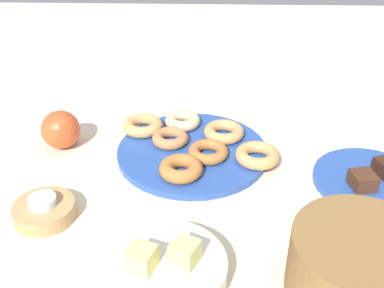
{
  "coord_description": "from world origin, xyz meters",
  "views": [
    {
      "loc": [
        -0.02,
        0.81,
        0.53
      ],
      "look_at": [
        0.0,
        0.03,
        0.04
      ],
      "focal_mm": 42.67,
      "sensor_mm": 36.0,
      "label": 1
    }
  ],
  "objects_px": {
    "donut_1": "(183,121)",
    "donut_6": "(208,152)",
    "donut_3": "(143,126)",
    "fruit_bowl": "(166,272)",
    "donut_5": "(224,132)",
    "basket": "(360,267)",
    "donut_plate": "(192,151)",
    "tealight": "(42,201)",
    "donut_0": "(181,169)",
    "candle_holder": "(45,211)",
    "donut_4": "(257,155)",
    "cake_plate": "(371,181)",
    "apple": "(61,130)",
    "donut_2": "(170,138)",
    "melon_chunk_left": "(187,253)",
    "melon_chunk_right": "(142,259)",
    "brownie_far": "(363,180)"
  },
  "relations": [
    {
      "from": "donut_1",
      "to": "donut_6",
      "type": "height_order",
      "value": "donut_1"
    },
    {
      "from": "donut_3",
      "to": "fruit_bowl",
      "type": "distance_m",
      "value": 0.43
    },
    {
      "from": "donut_6",
      "to": "donut_1",
      "type": "bearing_deg",
      "value": -65.23
    },
    {
      "from": "donut_5",
      "to": "basket",
      "type": "xyz_separation_m",
      "value": [
        -0.18,
        0.41,
        0.02
      ]
    },
    {
      "from": "donut_plate",
      "to": "tealight",
      "type": "xyz_separation_m",
      "value": [
        0.25,
        0.21,
        0.03
      ]
    },
    {
      "from": "donut_6",
      "to": "fruit_bowl",
      "type": "xyz_separation_m",
      "value": [
        0.06,
        0.32,
        -0.0
      ]
    },
    {
      "from": "donut_1",
      "to": "donut_0",
      "type": "bearing_deg",
      "value": 91.9
    },
    {
      "from": "donut_3",
      "to": "basket",
      "type": "distance_m",
      "value": 0.56
    },
    {
      "from": "donut_3",
      "to": "candle_holder",
      "type": "bearing_deg",
      "value": 64.13
    },
    {
      "from": "donut_4",
      "to": "cake_plate",
      "type": "relative_size",
      "value": 0.41
    },
    {
      "from": "tealight",
      "to": "donut_3",
      "type": "bearing_deg",
      "value": -115.87
    },
    {
      "from": "cake_plate",
      "to": "fruit_bowl",
      "type": "distance_m",
      "value": 0.45
    },
    {
      "from": "donut_plate",
      "to": "cake_plate",
      "type": "relative_size",
      "value": 1.44
    },
    {
      "from": "apple",
      "to": "donut_3",
      "type": "bearing_deg",
      "value": -164.12
    },
    {
      "from": "donut_2",
      "to": "melon_chunk_left",
      "type": "xyz_separation_m",
      "value": [
        -0.05,
        0.37,
        0.03
      ]
    },
    {
      "from": "candle_holder",
      "to": "tealight",
      "type": "height_order",
      "value": "tealight"
    },
    {
      "from": "donut_2",
      "to": "melon_chunk_left",
      "type": "relative_size",
      "value": 2.17
    },
    {
      "from": "donut_0",
      "to": "donut_5",
      "type": "height_order",
      "value": "donut_0"
    },
    {
      "from": "donut_1",
      "to": "tealight",
      "type": "height_order",
      "value": "tealight"
    },
    {
      "from": "melon_chunk_right",
      "to": "donut_2",
      "type": "bearing_deg",
      "value": -91.67
    },
    {
      "from": "donut_plate",
      "to": "fruit_bowl",
      "type": "xyz_separation_m",
      "value": [
        0.03,
        0.35,
        0.01
      ]
    },
    {
      "from": "donut_6",
      "to": "apple",
      "type": "relative_size",
      "value": 0.99
    },
    {
      "from": "basket",
      "to": "melon_chunk_right",
      "type": "distance_m",
      "value": 0.3
    },
    {
      "from": "donut_4",
      "to": "candle_holder",
      "type": "xyz_separation_m",
      "value": [
        0.38,
        0.17,
        -0.01
      ]
    },
    {
      "from": "donut_4",
      "to": "fruit_bowl",
      "type": "bearing_deg",
      "value": 62.38
    },
    {
      "from": "donut_2",
      "to": "donut_3",
      "type": "relative_size",
      "value": 0.88
    },
    {
      "from": "fruit_bowl",
      "to": "melon_chunk_right",
      "type": "height_order",
      "value": "melon_chunk_right"
    },
    {
      "from": "donut_1",
      "to": "donut_3",
      "type": "relative_size",
      "value": 0.9
    },
    {
      "from": "donut_1",
      "to": "melon_chunk_right",
      "type": "bearing_deg",
      "value": 85.79
    },
    {
      "from": "donut_4",
      "to": "cake_plate",
      "type": "xyz_separation_m",
      "value": [
        -0.22,
        0.05,
        -0.02
      ]
    },
    {
      "from": "tealight",
      "to": "melon_chunk_right",
      "type": "xyz_separation_m",
      "value": [
        -0.19,
        0.15,
        0.02
      ]
    },
    {
      "from": "donut_6",
      "to": "donut_5",
      "type": "bearing_deg",
      "value": -113.06
    },
    {
      "from": "melon_chunk_left",
      "to": "apple",
      "type": "distance_m",
      "value": 0.47
    },
    {
      "from": "tealight",
      "to": "melon_chunk_left",
      "type": "height_order",
      "value": "melon_chunk_left"
    },
    {
      "from": "donut_6",
      "to": "fruit_bowl",
      "type": "relative_size",
      "value": 0.46
    },
    {
      "from": "donut_0",
      "to": "melon_chunk_right",
      "type": "bearing_deg",
      "value": 81.42
    },
    {
      "from": "basket",
      "to": "brownie_far",
      "type": "bearing_deg",
      "value": -107.66
    },
    {
      "from": "brownie_far",
      "to": "fruit_bowl",
      "type": "distance_m",
      "value": 0.42
    },
    {
      "from": "donut_3",
      "to": "donut_6",
      "type": "relative_size",
      "value": 1.09
    },
    {
      "from": "donut_0",
      "to": "donut_1",
      "type": "bearing_deg",
      "value": -88.1
    },
    {
      "from": "donut_0",
      "to": "donut_4",
      "type": "xyz_separation_m",
      "value": [
        -0.15,
        -0.05,
        -0.0
      ]
    },
    {
      "from": "tealight",
      "to": "apple",
      "type": "bearing_deg",
      "value": -82.04
    },
    {
      "from": "fruit_bowl",
      "to": "melon_chunk_right",
      "type": "distance_m",
      "value": 0.05
    },
    {
      "from": "donut_plate",
      "to": "fruit_bowl",
      "type": "bearing_deg",
      "value": 85.39
    },
    {
      "from": "donut_plate",
      "to": "basket",
      "type": "distance_m",
      "value": 0.43
    },
    {
      "from": "melon_chunk_right",
      "to": "candle_holder",
      "type": "bearing_deg",
      "value": -38.28
    },
    {
      "from": "fruit_bowl",
      "to": "candle_holder",
      "type": "bearing_deg",
      "value": -31.69
    },
    {
      "from": "donut_6",
      "to": "cake_plate",
      "type": "distance_m",
      "value": 0.32
    },
    {
      "from": "donut_2",
      "to": "candle_holder",
      "type": "distance_m",
      "value": 0.31
    },
    {
      "from": "basket",
      "to": "melon_chunk_left",
      "type": "xyz_separation_m",
      "value": [
        0.24,
        -0.01,
        0.01
      ]
    }
  ]
}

